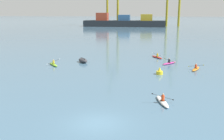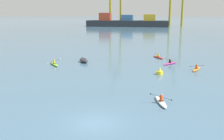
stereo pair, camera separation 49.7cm
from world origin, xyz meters
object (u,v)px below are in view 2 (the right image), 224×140
object	(u,v)px
channel_buoy	(160,72)
kayak_magenta	(170,63)
capsized_dinghy	(84,60)
kayak_red	(158,57)
kayak_lime	(54,64)
container_barge	(127,22)
kayak_white	(161,101)
kayak_orange	(196,69)

from	to	relation	value
channel_buoy	kayak_magenta	xyz separation A→B (m)	(1.76, 7.45, -0.19)
capsized_dinghy	kayak_red	xyz separation A→B (m)	(12.26, 6.33, -0.18)
kayak_lime	channel_buoy	bearing A→B (deg)	-12.60
container_barge	kayak_white	world-z (taller)	container_barge
kayak_lime	kayak_red	bearing A→B (deg)	29.70
kayak_orange	kayak_red	world-z (taller)	kayak_red
channel_buoy	kayak_red	bearing A→B (deg)	90.39
container_barge	kayak_red	world-z (taller)	container_barge
kayak_magenta	kayak_red	bearing A→B (deg)	108.65
kayak_orange	channel_buoy	bearing A→B (deg)	-145.60
kayak_white	kayak_magenta	distance (m)	18.97
kayak_white	kayak_red	bearing A→B (deg)	90.14
kayak_lime	kayak_white	xyz separation A→B (m)	(16.32, -15.09, -0.00)
capsized_dinghy	kayak_white	bearing A→B (deg)	-55.68
capsized_dinghy	kayak_lime	xyz separation A→B (m)	(-4.01, -2.95, -0.18)
kayak_lime	kayak_white	distance (m)	22.23
channel_buoy	kayak_magenta	size ratio (longest dim) A/B	0.33
capsized_dinghy	kayak_magenta	xyz separation A→B (m)	(14.11, 0.85, -0.18)
capsized_dinghy	kayak_magenta	world-z (taller)	kayak_magenta
channel_buoy	kayak_lime	xyz separation A→B (m)	(-16.35, 3.65, -0.19)
capsized_dinghy	kayak_orange	distance (m)	17.90
kayak_red	kayak_white	distance (m)	24.37
capsized_dinghy	kayak_lime	world-z (taller)	kayak_lime
container_barge	channel_buoy	distance (m)	111.10
container_barge	channel_buoy	size ratio (longest dim) A/B	43.96
container_barge	kayak_lime	bearing A→B (deg)	-89.98
kayak_red	kayak_white	world-z (taller)	kayak_red
kayak_magenta	capsized_dinghy	bearing A→B (deg)	-176.56
kayak_white	kayak_lime	bearing A→B (deg)	137.25
channel_buoy	kayak_red	distance (m)	12.94
container_barge	kayak_white	bearing A→B (deg)	-82.32
channel_buoy	kayak_white	bearing A→B (deg)	-90.15
container_barge	kayak_orange	size ratio (longest dim) A/B	13.02
kayak_orange	kayak_red	xyz separation A→B (m)	(-5.40, 9.30, -0.00)
kayak_magenta	container_barge	bearing A→B (deg)	100.05
channel_buoy	kayak_orange	bearing A→B (deg)	34.40
channel_buoy	kayak_lime	world-z (taller)	kayak_lime
channel_buoy	kayak_red	size ratio (longest dim) A/B	0.31
kayak_red	container_barge	bearing A→B (deg)	99.55
kayak_lime	capsized_dinghy	bearing A→B (deg)	36.34
kayak_red	kayak_magenta	world-z (taller)	kayak_red
channel_buoy	kayak_lime	distance (m)	16.76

